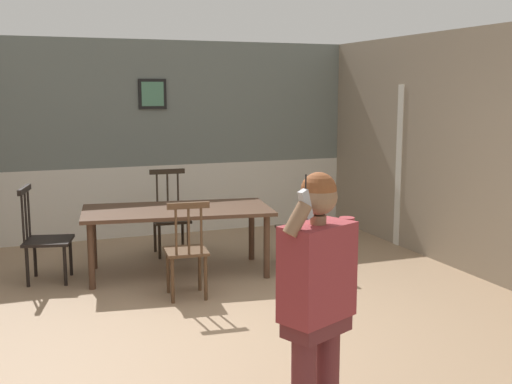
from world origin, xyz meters
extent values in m
plane|color=#9E7F60|center=(0.00, 0.00, 0.00)|extent=(8.36, 8.36, 0.00)
cube|color=slate|center=(0.00, 3.80, 1.85)|extent=(6.32, 0.12, 1.72)
cube|color=silver|center=(0.00, 3.81, 0.49)|extent=(6.32, 0.14, 0.99)
cube|color=silver|center=(0.00, 3.78, 0.99)|extent=(6.32, 0.05, 0.06)
cube|color=black|center=(0.24, 3.72, 1.98)|extent=(0.38, 0.03, 0.41)
cube|color=#548F71|center=(0.24, 3.71, 1.98)|extent=(0.30, 0.01, 0.33)
cube|color=silver|center=(3.12, 2.04, 1.05)|extent=(0.06, 0.12, 2.10)
cube|color=#4C3323|center=(0.07, 1.79, 0.72)|extent=(2.18, 1.27, 0.04)
cylinder|color=#4C3323|center=(-0.90, 1.54, 0.35)|extent=(0.07, 0.07, 0.70)
cylinder|color=#4C3323|center=(0.93, 1.26, 0.35)|extent=(0.07, 0.07, 0.70)
cylinder|color=#4C3323|center=(-0.79, 2.31, 0.35)|extent=(0.07, 0.07, 0.70)
cylinder|color=#4C3323|center=(1.05, 2.04, 0.35)|extent=(0.07, 0.07, 0.70)
cube|color=black|center=(-1.29, 1.99, 0.44)|extent=(0.58, 0.58, 0.03)
cube|color=black|center=(-1.50, 2.04, 1.00)|extent=(0.15, 0.47, 0.06)
cylinder|color=black|center=(-1.47, 2.18, 0.74)|extent=(0.02, 0.02, 0.57)
cylinder|color=black|center=(-1.50, 2.04, 0.74)|extent=(0.02, 0.02, 0.57)
cylinder|color=black|center=(-1.53, 1.90, 0.74)|extent=(0.02, 0.02, 0.57)
cylinder|color=black|center=(-1.06, 2.13, 0.21)|extent=(0.04, 0.04, 0.43)
cylinder|color=black|center=(-1.15, 1.76, 0.21)|extent=(0.04, 0.04, 0.43)
cylinder|color=black|center=(-1.43, 2.22, 0.21)|extent=(0.04, 0.04, 0.43)
cylinder|color=black|center=(-1.52, 1.85, 0.21)|extent=(0.04, 0.04, 0.43)
cube|color=#513823|center=(-0.05, 0.95, 0.46)|extent=(0.44, 0.44, 0.03)
cube|color=#513823|center=(-0.07, 0.77, 0.96)|extent=(0.41, 0.08, 0.06)
cylinder|color=#513823|center=(-0.19, 0.78, 0.73)|extent=(0.02, 0.02, 0.51)
cylinder|color=#513823|center=(-0.07, 0.77, 0.73)|extent=(0.02, 0.02, 0.51)
cylinder|color=#513823|center=(0.05, 0.76, 0.73)|extent=(0.02, 0.02, 0.51)
cylinder|color=#513823|center=(-0.20, 1.13, 0.22)|extent=(0.04, 0.04, 0.45)
cylinder|color=#513823|center=(0.13, 1.10, 0.22)|extent=(0.04, 0.04, 0.45)
cylinder|color=#513823|center=(-0.23, 0.81, 0.22)|extent=(0.04, 0.04, 0.45)
cylinder|color=#513823|center=(0.09, 0.78, 0.22)|extent=(0.04, 0.04, 0.45)
cube|color=#2D2319|center=(1.43, 1.58, 0.45)|extent=(0.42, 0.42, 0.03)
cube|color=#2D2319|center=(1.61, 1.57, 0.93)|extent=(0.06, 0.40, 0.06)
cylinder|color=#2D2319|center=(1.61, 1.45, 0.71)|extent=(0.02, 0.02, 0.50)
cylinder|color=#2D2319|center=(1.61, 1.57, 0.71)|extent=(0.02, 0.02, 0.50)
cylinder|color=#2D2319|center=(1.62, 1.69, 0.71)|extent=(0.02, 0.02, 0.50)
cylinder|color=#2D2319|center=(1.26, 1.43, 0.22)|extent=(0.04, 0.04, 0.43)
cylinder|color=#2D2319|center=(1.28, 1.75, 0.22)|extent=(0.04, 0.04, 0.43)
cylinder|color=#2D2319|center=(1.59, 1.41, 0.22)|extent=(0.04, 0.04, 0.43)
cylinder|color=#2D2319|center=(1.60, 1.73, 0.22)|extent=(0.04, 0.04, 0.43)
cube|color=#2D2319|center=(0.20, 2.62, 0.44)|extent=(0.47, 0.47, 0.03)
cube|color=#2D2319|center=(0.21, 2.82, 1.02)|extent=(0.44, 0.06, 0.06)
cylinder|color=#2D2319|center=(0.34, 2.81, 0.75)|extent=(0.02, 0.02, 0.60)
cylinder|color=#2D2319|center=(0.21, 2.82, 0.75)|extent=(0.02, 0.02, 0.60)
cylinder|color=#2D2319|center=(0.08, 2.83, 0.75)|extent=(0.02, 0.02, 0.60)
cylinder|color=#2D2319|center=(0.36, 2.43, 0.21)|extent=(0.04, 0.04, 0.42)
cylinder|color=#2D2319|center=(0.01, 2.45, 0.21)|extent=(0.04, 0.04, 0.42)
cylinder|color=#2D2319|center=(0.38, 2.79, 0.21)|extent=(0.04, 0.04, 0.42)
cylinder|color=#2D2319|center=(0.03, 2.81, 0.21)|extent=(0.04, 0.04, 0.42)
cylinder|color=brown|center=(0.05, -1.87, 0.38)|extent=(0.14, 0.14, 0.77)
cube|color=brown|center=(-0.04, -1.91, 0.74)|extent=(0.44, 0.35, 0.12)
cube|color=#993338|center=(-0.04, -1.91, 1.04)|extent=(0.49, 0.39, 0.54)
cylinder|color=#993338|center=(0.19, -1.80, 1.05)|extent=(0.09, 0.09, 0.52)
cylinder|color=#936B4C|center=(-0.21, -2.00, 1.37)|extent=(0.17, 0.10, 0.20)
cylinder|color=#936B4C|center=(-0.04, -1.91, 1.34)|extent=(0.09, 0.09, 0.05)
sphere|color=#936B4C|center=(-0.04, -1.91, 1.47)|extent=(0.21, 0.21, 0.21)
sphere|color=brown|center=(-0.04, -1.91, 1.50)|extent=(0.20, 0.20, 0.20)
cube|color=#B7B7BC|center=(-0.16, -1.99, 1.45)|extent=(0.10, 0.07, 0.17)
cylinder|color=black|center=(-0.16, -1.99, 1.57)|extent=(0.01, 0.01, 0.08)
camera|label=1|loc=(-1.60, -4.99, 2.05)|focal=44.74mm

